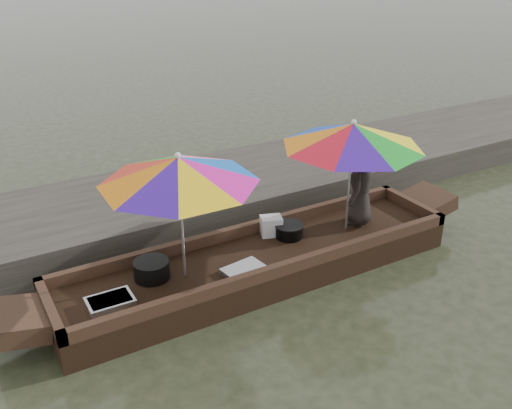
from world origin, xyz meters
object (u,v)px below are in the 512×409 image
cooking_pot (152,270)px  charcoal_grill (289,231)px  boat_hull (260,265)px  supply_bag (271,226)px  umbrella_stern (350,176)px  tray_scallop (244,270)px  tray_crayfish (110,302)px  vendor (361,185)px  umbrella_bow (182,217)px

cooking_pot → charcoal_grill: cooking_pot is taller
boat_hull → cooking_pot: (-1.39, 0.16, 0.29)m
charcoal_grill → supply_bag: 0.25m
boat_hull → supply_bag: 0.62m
supply_bag → umbrella_stern: umbrella_stern is taller
cooking_pot → tray_scallop: size_ratio=0.85×
tray_crayfish → vendor: 3.67m
cooking_pot → charcoal_grill: size_ratio=1.16×
cooking_pot → vendor: 3.06m
umbrella_stern → charcoal_grill: bearing=166.8°
boat_hull → tray_crayfish: bearing=-175.7°
charcoal_grill → umbrella_bow: size_ratio=0.20×
charcoal_grill → supply_bag: supply_bag is taller
cooking_pot → tray_scallop: (1.00, -0.45, -0.08)m
tray_crayfish → tray_scallop: tray_crayfish is taller
tray_scallop → umbrella_stern: (1.77, 0.29, 0.74)m
boat_hull → tray_scallop: tray_scallop is taller
charcoal_grill → umbrella_bow: (-1.59, -0.19, 0.69)m
cooking_pot → tray_crayfish: bearing=-152.8°
cooking_pot → charcoal_grill: 1.95m
charcoal_grill → vendor: size_ratio=0.32×
tray_crayfish → umbrella_bow: bearing=9.0°
charcoal_grill → umbrella_stern: bearing=-13.2°
tray_scallop → supply_bag: 1.03m
cooking_pot → vendor: vendor is taller
charcoal_grill → supply_bag: bearing=134.0°
charcoal_grill → tray_scallop: bearing=-153.2°
vendor → umbrella_bow: 2.68m
tray_crayfish → charcoal_grill: size_ratio=1.37×
vendor → boat_hull: bearing=-35.0°
cooking_pot → tray_scallop: 1.10m
umbrella_stern → boat_hull: bearing=180.0°
cooking_pot → umbrella_stern: 2.85m
tray_scallop → boat_hull: bearing=36.7°
umbrella_stern → umbrella_bow: bearing=180.0°
charcoal_grill → vendor: 1.19m
cooking_pot → boat_hull: bearing=-6.4°
tray_scallop → umbrella_stern: bearing=9.3°
boat_hull → supply_bag: supply_bag is taller
tray_scallop → umbrella_stern: size_ratio=0.27×
supply_bag → umbrella_stern: bearing=-20.4°
umbrella_stern → vendor: bearing=11.8°
boat_hull → umbrella_stern: (1.38, 0.00, 0.95)m
boat_hull → supply_bag: (0.39, 0.37, 0.30)m
boat_hull → vendor: size_ratio=4.64×
supply_bag → umbrella_stern: 1.23m
charcoal_grill → supply_bag: (-0.17, 0.18, 0.04)m
cooking_pot → supply_bag: (1.78, 0.21, 0.02)m
tray_crayfish → supply_bag: size_ratio=1.78×
tray_crayfish → supply_bag: (2.38, 0.52, 0.09)m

